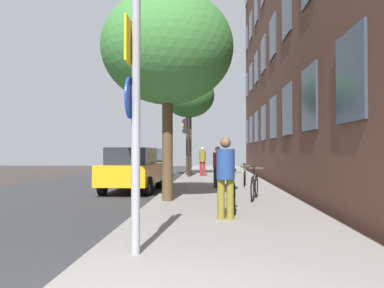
% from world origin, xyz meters
% --- Properties ---
extents(ground_plane, '(41.80, 41.80, 0.00)m').
position_xyz_m(ground_plane, '(-2.40, 15.00, 0.00)').
color(ground_plane, '#332D28').
extents(road_asphalt, '(7.00, 38.00, 0.01)m').
position_xyz_m(road_asphalt, '(-4.50, 15.00, 0.01)').
color(road_asphalt, '#2D2D30').
rests_on(road_asphalt, ground).
extents(sidewalk, '(4.20, 38.00, 0.12)m').
position_xyz_m(sidewalk, '(1.10, 15.00, 0.06)').
color(sidewalk, gray).
rests_on(sidewalk, ground).
extents(sign_post, '(0.16, 0.60, 3.53)m').
position_xyz_m(sign_post, '(-0.33, 2.65, 2.10)').
color(sign_post, gray).
rests_on(sign_post, sidewalk).
extents(traffic_light, '(0.43, 0.24, 3.20)m').
position_xyz_m(traffic_light, '(-0.65, 18.22, 2.32)').
color(traffic_light, black).
rests_on(traffic_light, sidewalk).
extents(tree_near, '(3.70, 3.70, 5.85)m').
position_xyz_m(tree_near, '(-0.52, 8.17, 4.38)').
color(tree_near, '#4C3823').
rests_on(tree_near, sidewalk).
extents(tree_far, '(2.96, 2.96, 5.84)m').
position_xyz_m(tree_far, '(-0.60, 19.42, 4.65)').
color(tree_far, '#4C3823').
rests_on(tree_far, sidewalk).
extents(bicycle_0, '(0.42, 1.75, 0.98)m').
position_xyz_m(bicycle_0, '(1.22, 6.51, 0.50)').
color(bicycle_0, black).
rests_on(bicycle_0, sidewalk).
extents(bicycle_1, '(0.52, 1.64, 0.98)m').
position_xyz_m(bicycle_1, '(1.94, 8.58, 0.50)').
color(bicycle_1, black).
rests_on(bicycle_1, sidewalk).
extents(bicycle_2, '(0.42, 1.61, 0.90)m').
position_xyz_m(bicycle_2, '(2.03, 12.83, 0.47)').
color(bicycle_2, black).
rests_on(bicycle_2, sidewalk).
extents(pedestrian_0, '(0.47, 0.47, 1.67)m').
position_xyz_m(pedestrian_0, '(1.00, 5.36, 1.07)').
color(pedestrian_0, olive).
rests_on(pedestrian_0, sidewalk).
extents(pedestrian_1, '(0.36, 0.36, 1.56)m').
position_xyz_m(pedestrian_1, '(0.94, 11.99, 1.01)').
color(pedestrian_1, '#26262D').
rests_on(pedestrian_1, sidewalk).
extents(pedestrian_2, '(0.49, 0.49, 1.62)m').
position_xyz_m(pedestrian_2, '(0.20, 18.94, 1.04)').
color(pedestrian_2, maroon).
rests_on(pedestrian_2, sidewalk).
extents(car_0, '(1.84, 4.10, 1.62)m').
position_xyz_m(car_0, '(-2.19, 11.52, 0.84)').
color(car_0, orange).
rests_on(car_0, road_asphalt).
extents(car_1, '(1.78, 4.39, 1.62)m').
position_xyz_m(car_1, '(-2.58, 18.80, 0.84)').
color(car_1, black).
rests_on(car_1, road_asphalt).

